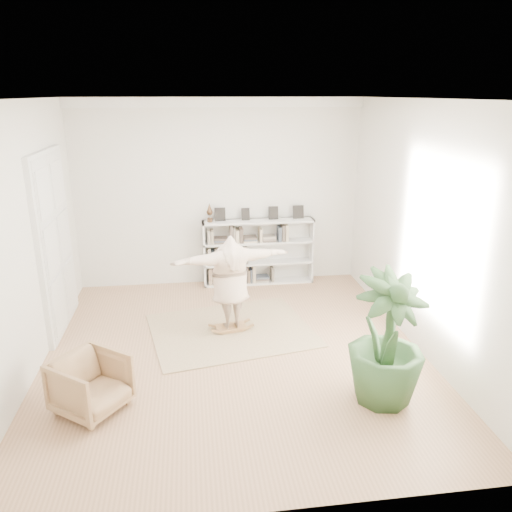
{
  "coord_description": "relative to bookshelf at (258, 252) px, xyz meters",
  "views": [
    {
      "loc": [
        -0.57,
        -6.58,
        3.67
      ],
      "look_at": [
        0.37,
        0.4,
        1.36
      ],
      "focal_mm": 35.0,
      "sensor_mm": 36.0,
      "label": 1
    }
  ],
  "objects": [
    {
      "name": "rug",
      "position": [
        -0.73,
        -2.1,
        -0.63
      ],
      "size": [
        2.83,
        2.43,
        0.02
      ],
      "primitive_type": "cube",
      "rotation": [
        0.0,
        0.0,
        0.19
      ],
      "color": "tan",
      "rests_on": "floor"
    },
    {
      "name": "rocker_board",
      "position": [
        -0.73,
        -2.1,
        -0.57
      ],
      "size": [
        0.53,
        0.37,
        0.1
      ],
      "rotation": [
        0.0,
        0.0,
        0.19
      ],
      "color": "olive",
      "rests_on": "rug"
    },
    {
      "name": "bookshelf",
      "position": [
        0.0,
        0.0,
        0.0
      ],
      "size": [
        2.2,
        0.35,
        1.64
      ],
      "color": "silver",
      "rests_on": "floor"
    },
    {
      "name": "armchair",
      "position": [
        -2.58,
        -3.98,
        -0.29
      ],
      "size": [
        1.06,
        1.06,
        0.7
      ],
      "primitive_type": "imported",
      "rotation": [
        0.0,
        0.0,
        0.91
      ],
      "color": "tan",
      "rests_on": "floor"
    },
    {
      "name": "houseplant",
      "position": [
        0.98,
        -4.24,
        0.2
      ],
      "size": [
        1.19,
        1.19,
        1.67
      ],
      "primitive_type": "imported",
      "rotation": [
        0.0,
        0.0,
        0.34
      ],
      "color": "#2B4D26",
      "rests_on": "floor"
    },
    {
      "name": "room_shell",
      "position": [
        -0.74,
        0.12,
        2.87
      ],
      "size": [
        6.0,
        6.0,
        6.0
      ],
      "color": "silver",
      "rests_on": "floor"
    },
    {
      "name": "floor",
      "position": [
        -0.74,
        -2.82,
        -0.64
      ],
      "size": [
        6.0,
        6.0,
        0.0
      ],
      "primitive_type": "plane",
      "color": "#99704F",
      "rests_on": "ground"
    },
    {
      "name": "person",
      "position": [
        -0.73,
        -2.1,
        0.25
      ],
      "size": [
        1.94,
        0.85,
        1.52
      ],
      "primitive_type": "imported",
      "rotation": [
        0.0,
        0.0,
        3.33
      ],
      "color": "beige",
      "rests_on": "rocker_board"
    },
    {
      "name": "doors",
      "position": [
        -3.45,
        -1.52,
        0.76
      ],
      "size": [
        0.09,
        1.78,
        2.92
      ],
      "color": "white",
      "rests_on": "floor"
    }
  ]
}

